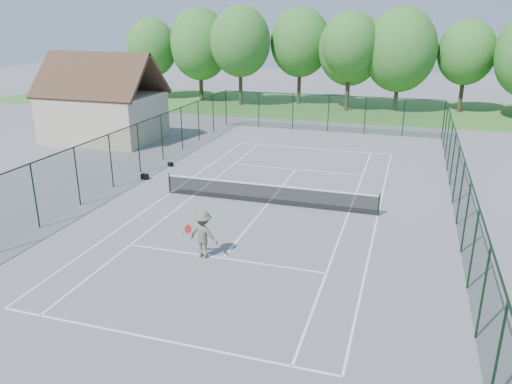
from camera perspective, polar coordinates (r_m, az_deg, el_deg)
ground at (r=25.41m, az=1.35°, el=-1.35°), size 140.00×140.00×0.00m
grass_far at (r=54.02m, az=10.32°, el=9.43°), size 80.00×16.00×0.01m
court_lines at (r=25.41m, az=1.35°, el=-1.34°), size 11.05×23.85×0.01m
tennis_net at (r=25.22m, az=1.36°, el=-0.12°), size 11.08×0.08×1.10m
fence_enclosure at (r=24.91m, az=1.37°, el=2.01°), size 18.05×36.05×3.02m
utility_building at (r=40.28m, az=-17.15°, el=10.11°), size 8.60×6.27×6.63m
tree_line_far at (r=53.36m, az=10.71°, el=15.77°), size 39.40×6.40×9.70m
sports_bag_a at (r=29.92m, az=-12.60°, el=1.73°), size 0.43×0.27×0.33m
sports_bag_b at (r=32.30m, az=-9.75°, el=3.14°), size 0.37×0.29×0.26m
tennis_player at (r=19.66m, az=-6.03°, el=-4.84°), size 1.76×0.94×1.90m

